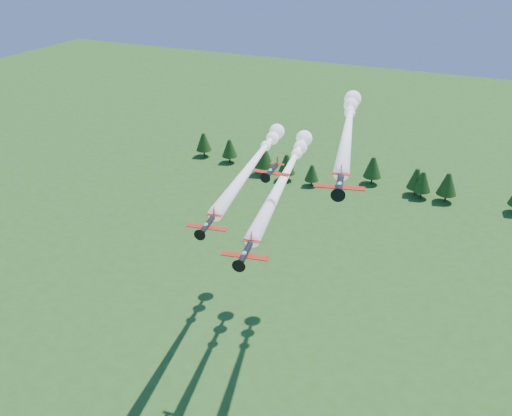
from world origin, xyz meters
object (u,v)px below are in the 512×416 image
at_px(plane_lead, 287,172).
at_px(plane_right, 348,124).
at_px(plane_left, 255,159).
at_px(plane_slot, 272,171).

relative_size(plane_lead, plane_right, 1.10).
distance_m(plane_left, plane_right, 21.53).
relative_size(plane_left, plane_right, 1.05).
height_order(plane_left, plane_right, plane_right).
bearing_deg(plane_slot, plane_right, 65.08).
height_order(plane_lead, plane_left, plane_lead).
bearing_deg(plane_right, plane_slot, -124.08).
bearing_deg(plane_left, plane_right, -3.87).
xyz_separation_m(plane_right, plane_slot, (-7.49, -20.28, -3.32)).
bearing_deg(plane_lead, plane_left, 138.30).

